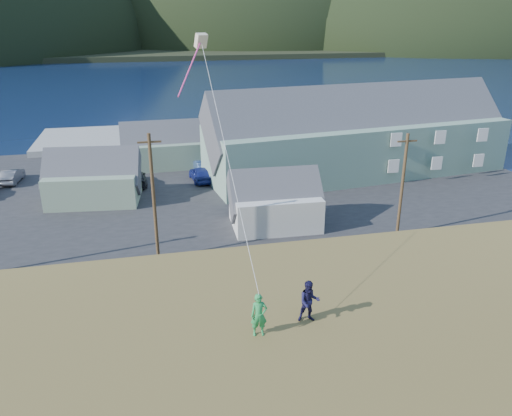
{
  "coord_description": "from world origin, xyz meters",
  "views": [
    {
      "loc": [
        -4.45,
        -31.97,
        16.79
      ],
      "look_at": [
        0.09,
        -11.88,
        8.8
      ],
      "focal_mm": 35.0,
      "sensor_mm": 36.0,
      "label": 1
    }
  ],
  "objects_px": {
    "kite_flyer_navy": "(309,301)",
    "shed_palegreen_far": "(164,146)",
    "lodge": "(358,134)",
    "shed_palegreen_near": "(93,178)",
    "shed_white": "(275,201)",
    "kite_flyer_green": "(259,315)",
    "wharf": "(134,138)"
  },
  "relations": [
    {
      "from": "wharf",
      "to": "shed_white",
      "type": "xyz_separation_m",
      "value": [
        11.66,
        -34.4,
        1.88
      ]
    },
    {
      "from": "shed_palegreen_near",
      "to": "kite_flyer_navy",
      "type": "relative_size",
      "value": 6.27
    },
    {
      "from": "wharf",
      "to": "shed_white",
      "type": "height_order",
      "value": "shed_white"
    },
    {
      "from": "shed_palegreen_far",
      "to": "lodge",
      "type": "bearing_deg",
      "value": -21.76
    },
    {
      "from": "wharf",
      "to": "shed_palegreen_near",
      "type": "xyz_separation_m",
      "value": [
        -3.57,
        -24.82,
        1.95
      ]
    },
    {
      "from": "lodge",
      "to": "kite_flyer_green",
      "type": "xyz_separation_m",
      "value": [
        -19.86,
        -37.16,
        3.34
      ]
    },
    {
      "from": "kite_flyer_green",
      "to": "lodge",
      "type": "bearing_deg",
      "value": 66.68
    },
    {
      "from": "wharf",
      "to": "shed_palegreen_far",
      "type": "bearing_deg",
      "value": -75.82
    },
    {
      "from": "shed_palegreen_far",
      "to": "kite_flyer_green",
      "type": "relative_size",
      "value": 6.77
    },
    {
      "from": "shed_palegreen_near",
      "to": "shed_white",
      "type": "xyz_separation_m",
      "value": [
        15.23,
        -9.57,
        -0.07
      ]
    },
    {
      "from": "kite_flyer_green",
      "to": "shed_white",
      "type": "bearing_deg",
      "value": 78.71
    },
    {
      "from": "wharf",
      "to": "shed_palegreen_near",
      "type": "distance_m",
      "value": 25.16
    },
    {
      "from": "lodge",
      "to": "shed_palegreen_near",
      "type": "height_order",
      "value": "lodge"
    },
    {
      "from": "shed_white",
      "to": "shed_palegreen_far",
      "type": "xyz_separation_m",
      "value": [
        -8.12,
        20.38,
        0.17
      ]
    },
    {
      "from": "kite_flyer_navy",
      "to": "shed_white",
      "type": "bearing_deg",
      "value": 84.97
    },
    {
      "from": "wharf",
      "to": "kite_flyer_green",
      "type": "bearing_deg",
      "value": -85.52
    },
    {
      "from": "shed_palegreen_near",
      "to": "shed_palegreen_far",
      "type": "xyz_separation_m",
      "value": [
        7.11,
        10.8,
        0.1
      ]
    },
    {
      "from": "lodge",
      "to": "shed_palegreen_near",
      "type": "relative_size",
      "value": 3.75
    },
    {
      "from": "shed_white",
      "to": "lodge",
      "type": "bearing_deg",
      "value": 46.79
    },
    {
      "from": "wharf",
      "to": "kite_flyer_navy",
      "type": "bearing_deg",
      "value": -83.74
    },
    {
      "from": "kite_flyer_navy",
      "to": "shed_palegreen_far",
      "type": "bearing_deg",
      "value": 100.98
    },
    {
      "from": "shed_white",
      "to": "kite_flyer_green",
      "type": "height_order",
      "value": "kite_flyer_green"
    },
    {
      "from": "kite_flyer_green",
      "to": "kite_flyer_navy",
      "type": "xyz_separation_m",
      "value": [
        1.8,
        0.4,
        0.01
      ]
    },
    {
      "from": "wharf",
      "to": "kite_flyer_navy",
      "type": "relative_size",
      "value": 17.58
    },
    {
      "from": "wharf",
      "to": "shed_palegreen_far",
      "type": "relative_size",
      "value": 2.64
    },
    {
      "from": "kite_flyer_navy",
      "to": "wharf",
      "type": "bearing_deg",
      "value": 103.54
    },
    {
      "from": "shed_palegreen_far",
      "to": "kite_flyer_green",
      "type": "bearing_deg",
      "value": -90.27
    },
    {
      "from": "shed_white",
      "to": "kite_flyer_navy",
      "type": "bearing_deg",
      "value": -100.3
    },
    {
      "from": "shed_white",
      "to": "kite_flyer_navy",
      "type": "xyz_separation_m",
      "value": [
        -5.25,
        -24.06,
        5.61
      ]
    },
    {
      "from": "lodge",
      "to": "shed_white",
      "type": "distance_m",
      "value": 18.18
    },
    {
      "from": "lodge",
      "to": "shed_palegreen_near",
      "type": "xyz_separation_m",
      "value": [
        -28.04,
        -3.13,
        -2.19
      ]
    },
    {
      "from": "shed_palegreen_far",
      "to": "shed_palegreen_near",
      "type": "bearing_deg",
      "value": -124.99
    }
  ]
}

